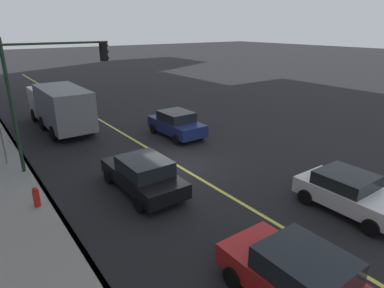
{
  "coord_description": "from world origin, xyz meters",
  "views": [
    {
      "loc": [
        -12.62,
        8.18,
        6.54
      ],
      "look_at": [
        -1.74,
        0.31,
        1.69
      ],
      "focal_mm": 30.71,
      "sensor_mm": 36.0,
      "label": 1
    }
  ],
  "objects_px": {
    "truck_gray": "(60,106)",
    "traffic_light_mast": "(51,80)",
    "car_black": "(143,174)",
    "street_sign_post": "(1,135)",
    "car_navy": "(176,124)",
    "fire_hydrant": "(37,199)",
    "car_red": "(302,280)",
    "car_white": "(350,192)"
  },
  "relations": [
    {
      "from": "car_navy",
      "to": "car_white",
      "type": "height_order",
      "value": "car_navy"
    },
    {
      "from": "car_white",
      "to": "traffic_light_mast",
      "type": "relative_size",
      "value": 0.63
    },
    {
      "from": "traffic_light_mast",
      "to": "street_sign_post",
      "type": "bearing_deg",
      "value": 56.3
    },
    {
      "from": "car_red",
      "to": "fire_hydrant",
      "type": "distance_m",
      "value": 9.58
    },
    {
      "from": "car_navy",
      "to": "fire_hydrant",
      "type": "bearing_deg",
      "value": 115.36
    },
    {
      "from": "car_red",
      "to": "car_navy",
      "type": "height_order",
      "value": "car_navy"
    },
    {
      "from": "street_sign_post",
      "to": "fire_hydrant",
      "type": "bearing_deg",
      "value": -176.67
    },
    {
      "from": "car_red",
      "to": "car_black",
      "type": "relative_size",
      "value": 0.94
    },
    {
      "from": "car_red",
      "to": "fire_hydrant",
      "type": "height_order",
      "value": "car_red"
    },
    {
      "from": "car_white",
      "to": "street_sign_post",
      "type": "height_order",
      "value": "street_sign_post"
    },
    {
      "from": "car_black",
      "to": "fire_hydrant",
      "type": "distance_m",
      "value": 4.1
    },
    {
      "from": "car_navy",
      "to": "street_sign_post",
      "type": "relative_size",
      "value": 1.48
    },
    {
      "from": "truck_gray",
      "to": "car_black",
      "type": "bearing_deg",
      "value": -178.91
    },
    {
      "from": "car_white",
      "to": "fire_hydrant",
      "type": "bearing_deg",
      "value": 54.14
    },
    {
      "from": "car_red",
      "to": "street_sign_post",
      "type": "xyz_separation_m",
      "value": [
        13.84,
        4.52,
        0.86
      ]
    },
    {
      "from": "car_red",
      "to": "truck_gray",
      "type": "xyz_separation_m",
      "value": [
        18.84,
        0.47,
        0.78
      ]
    },
    {
      "from": "truck_gray",
      "to": "traffic_light_mast",
      "type": "bearing_deg",
      "value": 164.43
    },
    {
      "from": "street_sign_post",
      "to": "car_navy",
      "type": "bearing_deg",
      "value": -95.67
    },
    {
      "from": "car_navy",
      "to": "fire_hydrant",
      "type": "relative_size",
      "value": 4.35
    },
    {
      "from": "truck_gray",
      "to": "fire_hydrant",
      "type": "distance_m",
      "value": 10.96
    },
    {
      "from": "truck_gray",
      "to": "fire_hydrant",
      "type": "height_order",
      "value": "truck_gray"
    },
    {
      "from": "truck_gray",
      "to": "fire_hydrant",
      "type": "xyz_separation_m",
      "value": [
        -10.24,
        3.75,
        -1.09
      ]
    },
    {
      "from": "car_white",
      "to": "truck_gray",
      "type": "bearing_deg",
      "value": 18.47
    },
    {
      "from": "car_navy",
      "to": "traffic_light_mast",
      "type": "xyz_separation_m",
      "value": [
        -0.57,
        7.15,
        3.41
      ]
    },
    {
      "from": "car_black",
      "to": "street_sign_post",
      "type": "xyz_separation_m",
      "value": [
        6.22,
        4.27,
        0.88
      ]
    },
    {
      "from": "traffic_light_mast",
      "to": "car_white",
      "type": "bearing_deg",
      "value": -144.61
    },
    {
      "from": "car_black",
      "to": "car_navy",
      "type": "xyz_separation_m",
      "value": [
        5.29,
        -5.13,
        0.04
      ]
    },
    {
      "from": "car_black",
      "to": "fire_hydrant",
      "type": "bearing_deg",
      "value": 76.13
    },
    {
      "from": "traffic_light_mast",
      "to": "truck_gray",
      "type": "bearing_deg",
      "value": -15.57
    },
    {
      "from": "car_white",
      "to": "street_sign_post",
      "type": "xyz_separation_m",
      "value": [
        12.08,
        9.76,
        0.9
      ]
    },
    {
      "from": "street_sign_post",
      "to": "car_red",
      "type": "bearing_deg",
      "value": -161.9
    },
    {
      "from": "fire_hydrant",
      "to": "street_sign_post",
      "type": "bearing_deg",
      "value": 3.33
    },
    {
      "from": "car_black",
      "to": "car_white",
      "type": "bearing_deg",
      "value": -136.84
    },
    {
      "from": "car_navy",
      "to": "fire_hydrant",
      "type": "height_order",
      "value": "car_navy"
    },
    {
      "from": "car_red",
      "to": "traffic_light_mast",
      "type": "height_order",
      "value": "traffic_light_mast"
    },
    {
      "from": "fire_hydrant",
      "to": "truck_gray",
      "type": "bearing_deg",
      "value": -20.13
    },
    {
      "from": "car_white",
      "to": "fire_hydrant",
      "type": "distance_m",
      "value": 11.67
    },
    {
      "from": "car_black",
      "to": "car_navy",
      "type": "height_order",
      "value": "car_navy"
    },
    {
      "from": "car_white",
      "to": "car_black",
      "type": "bearing_deg",
      "value": 43.16
    },
    {
      "from": "truck_gray",
      "to": "street_sign_post",
      "type": "bearing_deg",
      "value": 140.93
    },
    {
      "from": "truck_gray",
      "to": "traffic_light_mast",
      "type": "distance_m",
      "value": 7.25
    },
    {
      "from": "car_black",
      "to": "truck_gray",
      "type": "height_order",
      "value": "truck_gray"
    }
  ]
}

